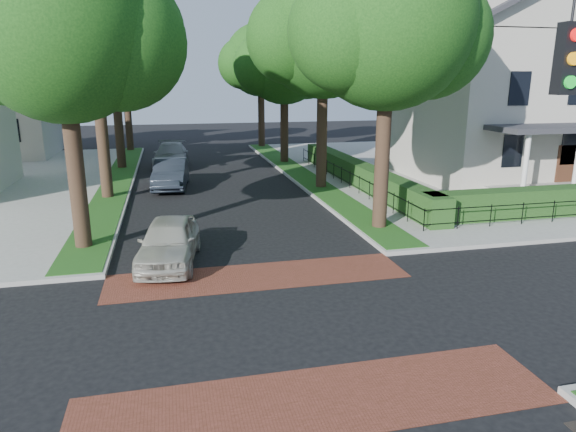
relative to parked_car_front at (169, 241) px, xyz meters
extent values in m
plane|color=black|center=(2.59, -5.00, -0.74)|extent=(120.00, 120.00, 0.00)
cube|color=gray|center=(22.09, 14.00, -0.66)|extent=(30.00, 30.00, 0.15)
cube|color=brown|center=(2.59, -1.80, -0.73)|extent=(9.00, 2.20, 0.01)
cube|color=brown|center=(2.59, -8.20, -0.73)|extent=(9.00, 2.20, 0.01)
cube|color=#1D4513|center=(7.99, 14.10, -0.58)|extent=(1.60, 29.80, 0.02)
cube|color=#1D4513|center=(-2.81, 14.10, -0.58)|extent=(1.60, 29.80, 0.02)
cylinder|color=black|center=(8.09, 2.00, 3.09)|extent=(0.56, 0.56, 7.35)
sphere|color=#133E11|center=(8.09, 2.00, 6.97)|extent=(6.20, 6.20, 6.20)
sphere|color=#133E11|center=(9.80, 2.30, 6.57)|extent=(4.65, 4.65, 4.65)
sphere|color=#133E11|center=(6.54, 1.80, 6.67)|extent=(4.34, 4.34, 4.34)
sphere|color=#133E11|center=(8.19, 3.55, 7.47)|extent=(4.03, 4.03, 4.03)
cylinder|color=black|center=(8.09, 10.00, 3.26)|extent=(0.56, 0.56, 7.70)
sphere|color=#133E11|center=(8.09, 10.00, 7.33)|extent=(6.60, 6.60, 6.60)
sphere|color=#133E11|center=(9.91, 10.30, 6.93)|extent=(4.95, 4.95, 4.95)
sphere|color=#133E11|center=(6.44, 9.80, 7.03)|extent=(4.62, 4.62, 4.62)
sphere|color=#133E11|center=(8.19, 11.65, 7.83)|extent=(4.29, 4.29, 4.29)
cylinder|color=black|center=(8.09, 19.00, 2.74)|extent=(0.56, 0.56, 6.65)
sphere|color=#133E11|center=(8.09, 19.00, 6.25)|extent=(5.80, 5.80, 5.80)
sphere|color=#133E11|center=(9.69, 19.30, 5.85)|extent=(4.35, 4.35, 4.35)
sphere|color=#133E11|center=(6.64, 18.80, 5.95)|extent=(4.06, 4.06, 4.06)
sphere|color=#133E11|center=(8.19, 20.45, 6.75)|extent=(3.77, 3.77, 3.77)
cylinder|color=black|center=(8.09, 28.00, 2.91)|extent=(0.56, 0.56, 7.00)
sphere|color=#133E11|center=(8.09, 28.00, 6.61)|extent=(6.00, 6.00, 6.00)
sphere|color=#133E11|center=(9.74, 28.30, 6.21)|extent=(4.50, 4.50, 4.50)
sphere|color=#133E11|center=(6.59, 27.80, 6.31)|extent=(4.20, 4.20, 4.20)
sphere|color=#133E11|center=(8.19, 29.50, 7.11)|extent=(3.90, 3.90, 3.90)
cylinder|color=black|center=(-2.91, 2.00, 2.91)|extent=(0.56, 0.56, 7.00)
sphere|color=#133E11|center=(-2.91, 2.00, 6.61)|extent=(6.00, 6.00, 6.00)
sphere|color=#133E11|center=(-1.26, 2.30, 6.21)|extent=(4.50, 4.50, 4.50)
sphere|color=#133E11|center=(-4.41, 1.80, 6.31)|extent=(4.20, 4.20, 4.20)
sphere|color=#133E11|center=(-2.81, 3.50, 7.11)|extent=(3.90, 3.90, 3.90)
cylinder|color=black|center=(-2.91, 10.00, 3.44)|extent=(0.56, 0.56, 8.05)
sphere|color=#133E11|center=(-2.91, 10.00, 7.69)|extent=(6.40, 6.40, 6.40)
sphere|color=#133E11|center=(-1.15, 10.30, 7.29)|extent=(4.80, 4.80, 4.80)
sphere|color=#133E11|center=(-4.51, 9.80, 7.39)|extent=(4.48, 4.48, 4.48)
sphere|color=#133E11|center=(-2.81, 11.60, 8.19)|extent=(4.16, 4.16, 4.16)
cylinder|color=black|center=(-2.91, 19.00, 2.84)|extent=(0.56, 0.56, 6.86)
sphere|color=#133E11|center=(-2.91, 19.00, 6.47)|extent=(5.60, 5.60, 5.60)
sphere|color=#133E11|center=(-1.37, 19.30, 6.07)|extent=(4.20, 4.20, 4.20)
sphere|color=#133E11|center=(-4.31, 18.80, 6.17)|extent=(3.92, 3.92, 3.92)
sphere|color=#133E11|center=(-2.81, 20.40, 6.97)|extent=(3.64, 3.64, 3.64)
cylinder|color=black|center=(-2.91, 28.00, 2.98)|extent=(0.56, 0.56, 7.14)
sphere|color=#133E11|center=(-2.91, 28.00, 6.76)|extent=(6.20, 6.20, 6.20)
sphere|color=#133E11|center=(-1.20, 28.30, 6.36)|extent=(4.65, 4.65, 4.65)
sphere|color=#133E11|center=(-4.46, 27.80, 6.46)|extent=(4.34, 4.34, 4.34)
sphere|color=#133E11|center=(-2.81, 29.55, 7.26)|extent=(4.03, 4.03, 4.03)
cube|color=#1C3E15|center=(10.29, 10.00, 0.01)|extent=(1.00, 18.00, 1.20)
cube|color=beige|center=(20.09, 11.00, 3.41)|extent=(12.00, 10.00, 8.00)
cylinder|color=white|center=(15.89, 3.85, 1.26)|extent=(0.24, 0.24, 3.00)
cube|color=brown|center=(-10.21, 25.40, 7.73)|extent=(0.80, 0.80, 3.64)
cube|color=black|center=(5.79, -9.60, 5.31)|extent=(0.28, 0.22, 1.00)
cylinder|color=orange|center=(5.79, -9.73, 5.31)|extent=(0.18, 0.05, 0.18)
cylinder|color=#0CB226|center=(5.79, -9.73, 4.99)|extent=(0.18, 0.05, 0.18)
imported|color=#B0AD9E|center=(0.00, 0.00, 0.00)|extent=(2.36, 4.54, 1.48)
imported|color=#202731|center=(0.19, 12.20, 0.05)|extent=(2.14, 4.93, 1.58)
imported|color=gray|center=(0.29, 19.37, 0.06)|extent=(2.57, 5.61, 1.59)
camera|label=1|loc=(0.17, -16.16, 5.03)|focal=32.00mm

